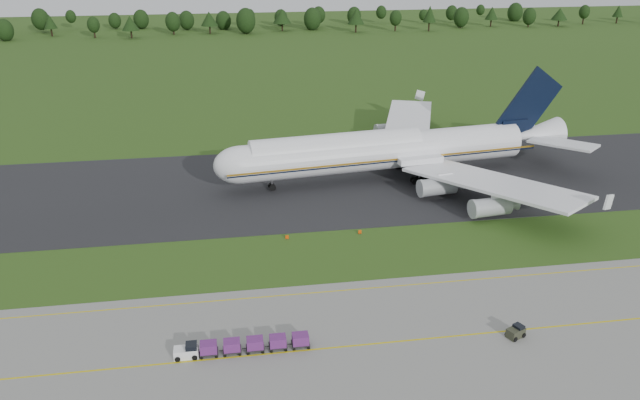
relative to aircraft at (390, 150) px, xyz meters
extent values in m
plane|color=#284615|center=(-19.24, -29.29, -5.70)|extent=(600.00, 600.00, 0.00)
cube|color=black|center=(-19.24, -1.29, -5.66)|extent=(300.00, 40.00, 0.08)
cube|color=#C6B30B|center=(-19.24, -51.29, -5.63)|extent=(300.00, 0.25, 0.01)
cube|color=#C6B30B|center=(-19.24, -39.29, -5.63)|extent=(120.00, 0.20, 0.01)
cylinder|color=black|center=(-122.99, 184.96, -4.24)|extent=(0.70, 0.70, 2.91)
sphere|color=#1D3713|center=(-122.99, 184.96, -1.25)|extent=(7.35, 7.35, 7.35)
cylinder|color=black|center=(-106.20, 194.58, -3.96)|extent=(0.70, 0.70, 3.48)
cone|color=#1D3713|center=(-106.20, 194.58, 0.88)|extent=(5.80, 5.80, 6.20)
cylinder|color=black|center=(-86.24, 187.06, -3.81)|extent=(0.70, 0.70, 3.77)
sphere|color=#1D3713|center=(-86.24, 187.06, 0.06)|extent=(5.43, 5.43, 5.43)
cylinder|color=black|center=(-69.92, 183.52, -3.96)|extent=(0.70, 0.70, 3.48)
cone|color=#1D3713|center=(-69.92, 183.52, 0.87)|extent=(7.61, 7.61, 6.18)
cylinder|color=black|center=(-51.98, 191.24, -3.80)|extent=(0.70, 0.70, 3.80)
sphere|color=#1D3713|center=(-51.98, 191.24, 0.11)|extent=(6.79, 6.79, 6.79)
cylinder|color=black|center=(-35.52, 192.28, -3.92)|extent=(0.70, 0.70, 3.57)
cone|color=#1D3713|center=(-35.52, 192.28, 1.04)|extent=(7.93, 7.93, 6.34)
cylinder|color=black|center=(-18.88, 188.94, -3.77)|extent=(0.70, 0.70, 3.85)
sphere|color=#1D3713|center=(-18.88, 188.94, 0.18)|extent=(8.87, 8.87, 8.87)
cylinder|color=black|center=(-1.48, 195.30, -3.87)|extent=(0.70, 0.70, 3.65)
cone|color=#1D3713|center=(-1.48, 195.30, 1.20)|extent=(8.73, 8.73, 6.49)
cylinder|color=black|center=(13.24, 196.63, -4.04)|extent=(0.70, 0.70, 3.31)
sphere|color=#1D3713|center=(13.24, 196.63, -0.64)|extent=(8.30, 8.30, 8.30)
cylinder|color=black|center=(32.28, 185.50, -3.78)|extent=(0.70, 0.70, 3.84)
cone|color=#1D3713|center=(32.28, 185.50, 1.56)|extent=(7.81, 7.81, 6.83)
cylinder|color=black|center=(51.53, 186.12, -3.69)|extent=(0.70, 0.70, 4.03)
sphere|color=#1D3713|center=(51.53, 186.12, 0.45)|extent=(5.64, 5.64, 5.64)
cylinder|color=black|center=(67.34, 183.67, -3.59)|extent=(0.70, 0.70, 4.23)
cone|color=#1D3713|center=(67.34, 183.67, 2.28)|extent=(6.19, 6.19, 7.51)
cylinder|color=black|center=(86.31, 192.11, -4.03)|extent=(0.70, 0.70, 3.34)
sphere|color=#1D3713|center=(86.31, 192.11, -0.60)|extent=(7.46, 7.46, 7.46)
cylinder|color=black|center=(102.72, 193.88, -3.97)|extent=(0.70, 0.70, 3.45)
cone|color=#1D3713|center=(102.72, 193.88, 0.82)|extent=(6.38, 6.38, 6.14)
cylinder|color=black|center=(120.76, 189.95, -4.02)|extent=(0.70, 0.70, 3.36)
sphere|color=#1D3713|center=(120.76, 189.95, -0.56)|extent=(6.46, 6.46, 6.46)
cylinder|color=black|center=(136.52, 189.63, -4.11)|extent=(0.70, 0.70, 3.19)
cone|color=#1D3713|center=(136.52, 189.63, 0.32)|extent=(8.01, 8.01, 5.66)
cylinder|color=black|center=(152.81, 194.89, -3.69)|extent=(0.70, 0.70, 4.02)
sphere|color=#1D3713|center=(152.81, 194.89, 0.44)|extent=(5.33, 5.33, 5.33)
cylinder|color=black|center=(171.87, 195.40, -4.07)|extent=(0.70, 0.70, 3.25)
cone|color=#1D3713|center=(171.87, 195.40, 0.45)|extent=(5.22, 5.22, 5.78)
cylinder|color=white|center=(-1.29, -0.16, -0.20)|extent=(55.38, 13.37, 6.82)
cylinder|color=white|center=(-10.70, -1.29, 1.41)|extent=(32.62, 9.15, 5.32)
sphere|color=white|center=(-28.57, -3.45, -0.20)|extent=(6.82, 6.82, 6.82)
cone|color=white|center=(31.16, 3.77, 0.27)|extent=(11.12, 7.68, 6.48)
cube|color=#C58A1D|center=(-0.88, -3.56, -0.77)|extent=(60.21, 7.33, 0.33)
cube|color=white|center=(13.53, -16.59, -1.06)|extent=(25.45, 32.20, 0.52)
cube|color=white|center=(9.19, 19.34, -1.06)|extent=(19.50, 33.54, 0.52)
cylinder|color=#979A9F|center=(5.73, -11.33, -3.43)|extent=(6.95, 3.81, 3.03)
cylinder|color=#979A9F|center=(11.52, -21.13, -3.43)|extent=(6.95, 3.81, 3.03)
cylinder|color=#979A9F|center=(2.87, 12.37, -3.43)|extent=(6.95, 3.81, 3.03)
cylinder|color=#979A9F|center=(6.15, 23.27, -3.43)|extent=(6.95, 3.81, 3.03)
cube|color=black|center=(28.82, 3.48, 6.65)|extent=(13.78, 2.18, 15.21)
cube|color=white|center=(33.43, -3.12, 0.55)|extent=(11.79, 12.86, 0.43)
cube|color=white|center=(31.72, 10.99, 0.55)|extent=(9.95, 13.36, 0.43)
cylinder|color=slate|center=(-22.93, -2.77, -4.66)|extent=(0.34, 0.34, 2.08)
cylinder|color=black|center=(-22.93, -2.77, -5.08)|extent=(1.33, 0.99, 1.23)
cylinder|color=slate|center=(4.86, -3.71, -4.66)|extent=(0.34, 0.34, 2.08)
cylinder|color=black|center=(4.86, -3.71, -5.08)|extent=(1.33, 0.99, 1.23)
cylinder|color=slate|center=(3.84, 4.76, -4.66)|extent=(0.34, 0.34, 2.08)
cylinder|color=black|center=(3.84, 4.76, -5.08)|extent=(1.33, 0.99, 1.23)
cube|color=white|center=(-36.50, -50.38, -5.07)|extent=(2.70, 1.45, 1.14)
cylinder|color=black|center=(-37.43, -51.11, -5.33)|extent=(0.62, 0.23, 0.62)
cube|color=black|center=(-34.00, -50.38, -5.28)|extent=(2.08, 1.56, 0.12)
cube|color=#562060|center=(-34.00, -50.38, -4.65)|extent=(1.87, 1.45, 1.14)
cylinder|color=black|center=(-34.83, -51.11, -5.46)|extent=(0.35, 0.16, 0.35)
cube|color=black|center=(-31.40, -50.38, -5.28)|extent=(2.08, 1.56, 0.12)
cube|color=#562060|center=(-31.40, -50.38, -4.65)|extent=(1.87, 1.45, 1.14)
cylinder|color=black|center=(-32.24, -51.11, -5.46)|extent=(0.35, 0.16, 0.35)
cube|color=black|center=(-28.81, -50.38, -5.28)|extent=(2.08, 1.56, 0.12)
cube|color=#562060|center=(-28.81, -50.38, -4.65)|extent=(1.87, 1.45, 1.14)
cylinder|color=black|center=(-29.64, -51.11, -5.46)|extent=(0.35, 0.16, 0.35)
cube|color=black|center=(-26.21, -50.38, -5.28)|extent=(2.08, 1.56, 0.12)
cube|color=#562060|center=(-26.21, -50.38, -4.65)|extent=(1.87, 1.45, 1.14)
cylinder|color=black|center=(-27.04, -51.11, -5.46)|extent=(0.35, 0.16, 0.35)
cube|color=black|center=(-23.61, -50.38, -5.28)|extent=(2.08, 1.56, 0.12)
cube|color=#562060|center=(-23.61, -50.38, -4.65)|extent=(1.87, 1.45, 1.14)
cylinder|color=black|center=(-24.44, -51.11, -5.46)|extent=(0.35, 0.16, 0.35)
cylinder|color=black|center=(-36.50, -50.38, -5.33)|extent=(0.62, 0.23, 0.62)
cube|color=#2E3022|center=(1.55, -52.50, -5.06)|extent=(2.44, 2.02, 1.16)
cylinder|color=black|center=(0.81, -53.13, -5.34)|extent=(0.59, 0.21, 0.59)
cylinder|color=black|center=(2.28, -51.87, -5.34)|extent=(0.59, 0.21, 0.59)
cube|color=#DD4406|center=(-22.28, -23.00, -5.40)|extent=(0.50, 0.12, 0.60)
cube|color=black|center=(-22.28, -23.00, -5.68)|extent=(0.30, 0.30, 0.04)
cube|color=#DD4406|center=(-10.74, -23.00, -5.40)|extent=(0.50, 0.12, 0.60)
cube|color=black|center=(-10.74, -23.00, -5.68)|extent=(0.30, 0.30, 0.04)
camera|label=1|loc=(-30.46, -109.11, 38.21)|focal=35.00mm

